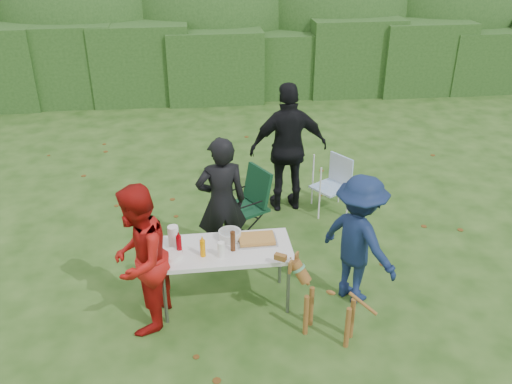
{
  "coord_description": "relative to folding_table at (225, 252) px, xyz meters",
  "views": [
    {
      "loc": [
        -0.64,
        -4.94,
        4.08
      ],
      "look_at": [
        0.1,
        0.92,
        1.0
      ],
      "focal_mm": 38.0,
      "sensor_mm": 36.0,
      "label": 1
    }
  ],
  "objects": [
    {
      "name": "ground",
      "position": [
        0.35,
        -0.11,
        -0.69
      ],
      "size": [
        80.0,
        80.0,
        0.0
      ],
      "primitive_type": "plane",
      "color": "#1E4211"
    },
    {
      "name": "paper_towel_roll",
      "position": [
        -0.56,
        0.1,
        0.18
      ],
      "size": [
        0.12,
        0.12,
        0.26
      ],
      "primitive_type": "cylinder",
      "color": "white",
      "rests_on": "folding_table"
    },
    {
      "name": "person_black_puffy",
      "position": [
        1.11,
        2.16,
        0.3
      ],
      "size": [
        1.18,
        0.54,
        1.96
      ],
      "primitive_type": "imported",
      "rotation": [
        0.0,
        0.0,
        3.2
      ],
      "color": "black",
      "rests_on": "ground"
    },
    {
      "name": "food_tray",
      "position": [
        0.38,
        0.1,
        0.06
      ],
      "size": [
        0.45,
        0.3,
        0.02
      ],
      "primitive_type": "cube",
      "color": "#B7B7BA",
      "rests_on": "folding_table"
    },
    {
      "name": "mustard_bottle",
      "position": [
        -0.24,
        -0.12,
        0.15
      ],
      "size": [
        0.06,
        0.06,
        0.2
      ],
      "primitive_type": "cylinder",
      "color": "orange",
      "rests_on": "folding_table"
    },
    {
      "name": "lawn_chair",
      "position": [
        1.72,
        1.97,
        -0.26
      ],
      "size": [
        0.7,
        0.7,
        0.86
      ],
      "primitive_type": null,
      "rotation": [
        0.0,
        0.0,
        3.7
      ],
      "color": "#478BD5",
      "rests_on": "ground"
    },
    {
      "name": "pasta_bowl",
      "position": [
        0.08,
        0.19,
        0.1
      ],
      "size": [
        0.26,
        0.26,
        0.1
      ],
      "primitive_type": "cylinder",
      "color": "silver",
      "rests_on": "folding_table"
    },
    {
      "name": "plate_stack",
      "position": [
        -0.58,
        -0.1,
        0.08
      ],
      "size": [
        0.24,
        0.24,
        0.05
      ],
      "primitive_type": "cylinder",
      "color": "white",
      "rests_on": "folding_table"
    },
    {
      "name": "focaccia_bread",
      "position": [
        0.38,
        0.1,
        0.09
      ],
      "size": [
        0.4,
        0.26,
        0.04
      ],
      "primitive_type": "cube",
      "color": "#BD823B",
      "rests_on": "food_tray"
    },
    {
      "name": "shrub_backdrop",
      "position": [
        0.35,
        9.49,
        0.91
      ],
      "size": [
        20.0,
        2.6,
        3.2
      ],
      "primitive_type": "ellipsoid",
      "color": "#3D6628",
      "rests_on": "ground"
    },
    {
      "name": "folding_table",
      "position": [
        0.0,
        0.0,
        0.0
      ],
      "size": [
        1.5,
        0.7,
        0.74
      ],
      "color": "silver",
      "rests_on": "ground"
    },
    {
      "name": "cup_stack",
      "position": [
        -0.05,
        -0.16,
        0.14
      ],
      "size": [
        0.08,
        0.08,
        0.18
      ],
      "primitive_type": "cylinder",
      "color": "white",
      "rests_on": "folding_table"
    },
    {
      "name": "dog",
      "position": [
        1.04,
        -0.71,
        -0.25
      ],
      "size": [
        0.97,
        0.8,
        0.87
      ],
      "primitive_type": null,
      "rotation": [
        0.0,
        0.0,
        2.57
      ],
      "color": "brown",
      "rests_on": "ground"
    },
    {
      "name": "child",
      "position": [
        1.51,
        -0.1,
        0.1
      ],
      "size": [
        1.04,
        1.17,
        1.57
      ],
      "primitive_type": "imported",
      "rotation": [
        0.0,
        0.0,
        2.15
      ],
      "color": "#122147",
      "rests_on": "ground"
    },
    {
      "name": "person_cook",
      "position": [
        0.03,
        0.84,
        0.18
      ],
      "size": [
        0.67,
        0.48,
        1.73
      ],
      "primitive_type": "imported",
      "rotation": [
        0.0,
        0.0,
        3.26
      ],
      "color": "black",
      "rests_on": "ground"
    },
    {
      "name": "ketchup_bottle",
      "position": [
        -0.5,
        -0.03,
        0.16
      ],
      "size": [
        0.06,
        0.06,
        0.22
      ],
      "primitive_type": "cylinder",
      "color": "#8D0007",
      "rests_on": "folding_table"
    },
    {
      "name": "hedge_row",
      "position": [
        0.35,
        7.89,
        0.16
      ],
      "size": [
        22.0,
        1.4,
        1.7
      ],
      "primitive_type": "cube",
      "color": "#23471C",
      "rests_on": "ground"
    },
    {
      "name": "camping_chair",
      "position": [
        0.37,
        1.43,
        -0.19
      ],
      "size": [
        0.83,
        0.83,
        0.98
      ],
      "primitive_type": null,
      "rotation": [
        0.0,
        0.0,
        3.62
      ],
      "color": "#0F371F",
      "rests_on": "ground"
    },
    {
      "name": "person_red_jacket",
      "position": [
        -0.91,
        -0.27,
        0.16
      ],
      "size": [
        0.83,
        0.96,
        1.69
      ],
      "primitive_type": "imported",
      "rotation": [
        0.0,
        0.0,
        -1.83
      ],
      "color": "#A5120F",
      "rests_on": "ground"
    },
    {
      "name": "beer_bottle",
      "position": [
        0.09,
        -0.05,
        0.17
      ],
      "size": [
        0.06,
        0.06,
        0.24
      ],
      "primitive_type": "cylinder",
      "color": "#47230F",
      "rests_on": "folding_table"
    }
  ]
}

